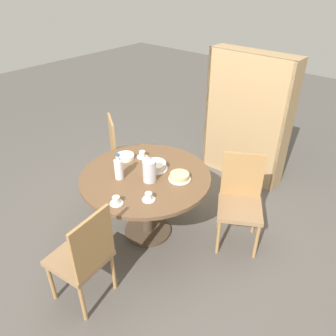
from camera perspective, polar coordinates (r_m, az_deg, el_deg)
The scene contains 14 objects.
ground_plane at distance 3.59m, azimuth -3.52°, elevation -10.89°, with size 14.00×14.00×0.00m, color #56514C.
dining_table at distance 3.22m, azimuth -3.87°, elevation -3.17°, with size 1.26×1.26×0.72m.
chair_a at distance 3.27m, azimuth 12.48°, elevation -5.40°, with size 0.58×0.58×0.94m.
chair_b at distance 4.04m, azimuth -7.60°, elevation 2.87°, with size 0.58×0.58×0.94m.
chair_c at distance 2.74m, azimuth -14.43°, elevation -14.61°, with size 0.47×0.47×0.94m.
bookshelf at distance 4.22m, azimuth 13.57°, elevation 8.39°, with size 1.07×0.28×1.61m.
coffee_pot at distance 3.00m, azimuth -3.26°, elevation -0.37°, with size 0.13×0.13×0.25m.
water_bottle at distance 3.07m, azimuth -8.58°, elevation -0.09°, with size 0.08×0.08×0.26m.
cake_main at distance 3.21m, azimuth -2.20°, elevation 0.36°, with size 0.24×0.24×0.07m.
cake_second at distance 3.06m, azimuth 2.03°, elevation -1.51°, with size 0.21×0.21×0.06m.
cup_a at distance 2.80m, azimuth -8.99°, elevation -5.69°, with size 0.12×0.12×0.07m.
cup_b at distance 3.42m, azimuth -4.50°, elevation 2.31°, with size 0.12×0.12×0.07m.
cup_c at distance 2.81m, azimuth -3.40°, elevation -5.09°, with size 0.12×0.12×0.07m.
plate_stack at distance 3.43m, azimuth -7.48°, elevation 2.00°, with size 0.19×0.19×0.04m.
Camera 1 is at (1.87, -1.85, 2.45)m, focal length 35.00 mm.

